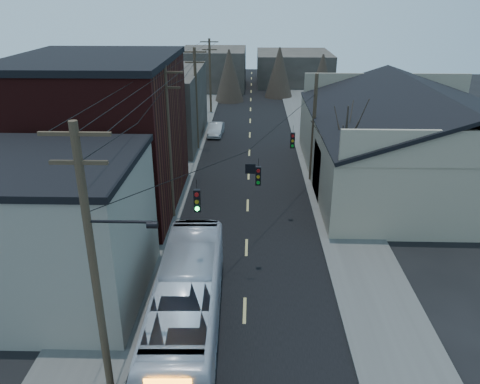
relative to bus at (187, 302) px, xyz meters
The scene contains 13 objects.
road_surface 23.74m from the bus, 84.04° to the left, with size 9.00×110.00×0.02m, color black.
sidewalk_left 23.96m from the bus, 99.72° to the left, with size 4.00×110.00×0.12m, color #474744.
sidewalk_right 25.26m from the bus, 69.18° to the left, with size 4.00×110.00×0.12m, color #474744.
building_clapboard 7.28m from the bus, 158.58° to the left, with size 8.00×8.00×7.00m, color gray.
building_brick 15.89m from the bus, 119.06° to the left, with size 10.00×12.00×10.00m, color black.
building_left_far 30.45m from the bus, 103.39° to the left, with size 9.00×14.00×7.00m, color #322E28.
warehouse 24.19m from the bus, 50.21° to the left, with size 16.16×20.60×7.73m.
building_far_left 58.69m from the bus, 93.46° to the left, with size 10.00×12.00×6.00m, color #322E28.
building_far_right 64.27m from the bus, 81.53° to the left, with size 12.00×14.00×5.00m, color #322E28.
bare_tree 16.38m from the bus, 56.55° to the left, with size 0.40×0.40×7.20m, color black.
utility_lines 18.04m from the bus, 92.11° to the left, with size 11.24×45.28×10.50m.
bus is the anchor object (origin of this frame).
parked_car 31.37m from the bus, 92.06° to the left, with size 1.38×3.95×1.30m, color #A7AAAE.
Camera 1 is at (0.28, -10.29, 13.94)m, focal length 35.00 mm.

